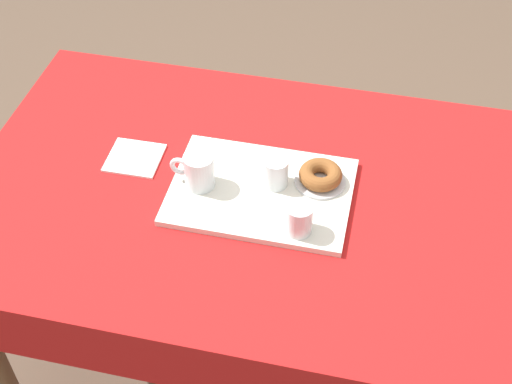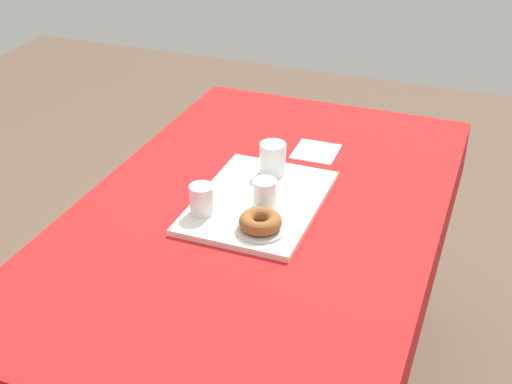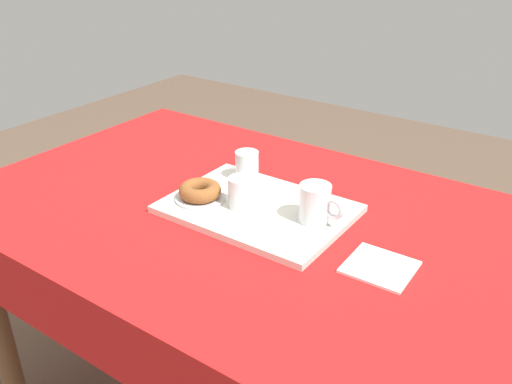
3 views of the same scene
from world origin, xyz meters
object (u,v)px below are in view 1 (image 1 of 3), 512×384
Objects in this scene: water_glass_far at (299,220)px; water_glass_near at (276,173)px; dining_table at (266,219)px; serving_tray at (261,192)px; donut_plate_left at (320,181)px; paper_napkin at (135,158)px; tea_mug_left at (199,171)px; sugar_donut_left at (321,175)px.

water_glass_near is at bearing 120.87° from water_glass_far.
serving_tray is (-0.01, -0.01, 0.10)m from dining_table.
donut_plate_left is (0.11, 0.03, -0.03)m from water_glass_near.
donut_plate_left reaches higher than paper_napkin.
donut_plate_left is (0.14, 0.06, 0.01)m from serving_tray.
donut_plate_left is (0.12, 0.05, 0.11)m from dining_table.
serving_tray is 3.48× the size of donut_plate_left.
dining_table is 0.21m from water_glass_far.
tea_mug_left is at bearing -166.64° from water_glass_near.
serving_tray is 0.35m from paper_napkin.
sugar_donut_left is 0.79× the size of paper_napkin.
tea_mug_left is 1.46× the size of water_glass_near.
dining_table is at bearing 24.48° from serving_tray.
paper_napkin is at bearing -179.69° from donut_plate_left.
serving_tray reaches higher than paper_napkin.
paper_napkin is at bearing 160.28° from water_glass_far.
paper_napkin is (-0.36, 0.05, 0.09)m from dining_table.
dining_table is 11.83× the size of donut_plate_left.
dining_table is 13.25× the size of tea_mug_left.
serving_tray is at bearing 5.93° from tea_mug_left.
tea_mug_left is at bearing 160.08° from water_glass_far.
dining_table is 0.10m from serving_tray.
dining_table is 14.05× the size of sugar_donut_left.
water_glass_far is (0.11, -0.11, 0.04)m from serving_tray.
sugar_donut_left is at bearing 81.98° from water_glass_far.
sugar_donut_left is at bearing 0.31° from paper_napkin.
dining_table is 11.05× the size of paper_napkin.
water_glass_near reaches higher than dining_table.
sugar_donut_left is at bearing 22.18° from serving_tray.
water_glass_near is 0.38m from paper_napkin.
water_glass_far is at bearing -98.02° from sugar_donut_left.
water_glass_near is 0.57× the size of paper_napkin.
water_glass_near and water_glass_far have the same top height.
tea_mug_left reaches higher than sugar_donut_left.
water_glass_far is 0.61× the size of donut_plate_left.
tea_mug_left reaches higher than paper_napkin.
dining_table is 0.22m from tea_mug_left.
water_glass_far is 0.57× the size of paper_napkin.
tea_mug_left is 0.83× the size of paper_napkin.
donut_plate_left is 0.48m from paper_napkin.
tea_mug_left is 0.89× the size of donut_plate_left.
tea_mug_left is 0.21m from paper_napkin.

